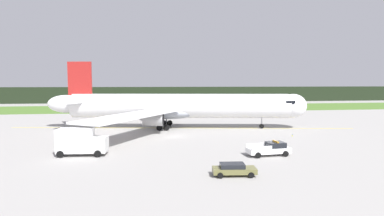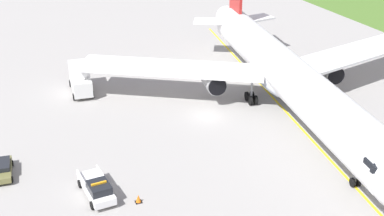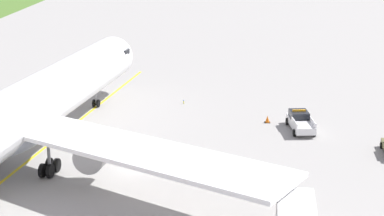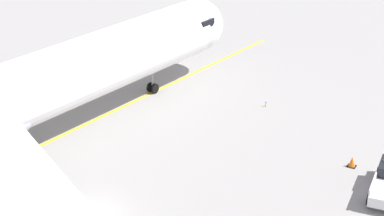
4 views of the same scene
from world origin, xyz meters
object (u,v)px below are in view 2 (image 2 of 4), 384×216
at_px(ops_pickup_truck, 97,188).
at_px(catering_truck, 80,79).
at_px(airliner, 285,74).
at_px(staff_car, 2,169).
at_px(apron_cone, 138,199).

height_order(ops_pickup_truck, catering_truck, catering_truck).
xyz_separation_m(airliner, staff_car, (2.89, -33.57, -3.88)).
xyz_separation_m(ops_pickup_truck, staff_car, (-7.16, -7.75, -0.20)).
bearing_deg(catering_truck, staff_car, -32.68).
bearing_deg(airliner, catering_truck, -123.77).
relative_size(ops_pickup_truck, staff_car, 1.26).
bearing_deg(airliner, ops_pickup_truck, -68.72).
xyz_separation_m(ops_pickup_truck, apron_cone, (2.33, 3.22, -0.53)).
bearing_deg(apron_cone, staff_car, -130.91).
height_order(ops_pickup_truck, apron_cone, ops_pickup_truck).
bearing_deg(airliner, staff_car, -85.08).
distance_m(catering_truck, staff_car, 21.10).
bearing_deg(ops_pickup_truck, staff_car, -132.76).
bearing_deg(catering_truck, ops_pickup_truck, -8.29).
bearing_deg(airliner, apron_cone, -61.27).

